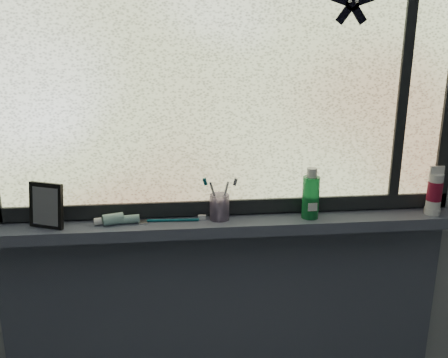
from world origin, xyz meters
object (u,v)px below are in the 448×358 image
object	(u,v)px
toothbrush_cup	(220,207)
mouthwash_bottle	(311,193)
vanity_mirror	(46,205)
cream_tube	(435,189)

from	to	relation	value
toothbrush_cup	mouthwash_bottle	bearing A→B (deg)	-2.95
vanity_mirror	cream_tube	xyz separation A→B (m)	(1.32, -0.02, 0.02)
vanity_mirror	mouthwash_bottle	xyz separation A→B (m)	(0.88, -0.01, 0.01)
toothbrush_cup	mouthwash_bottle	distance (m)	0.31
mouthwash_bottle	cream_tube	bearing A→B (deg)	-1.32
vanity_mirror	toothbrush_cup	xyz separation A→B (m)	(0.57, 0.01, -0.03)
vanity_mirror	cream_tube	distance (m)	1.32
cream_tube	toothbrush_cup	bearing A→B (deg)	178.00
toothbrush_cup	vanity_mirror	bearing A→B (deg)	-178.89
toothbrush_cup	mouthwash_bottle	world-z (taller)	mouthwash_bottle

